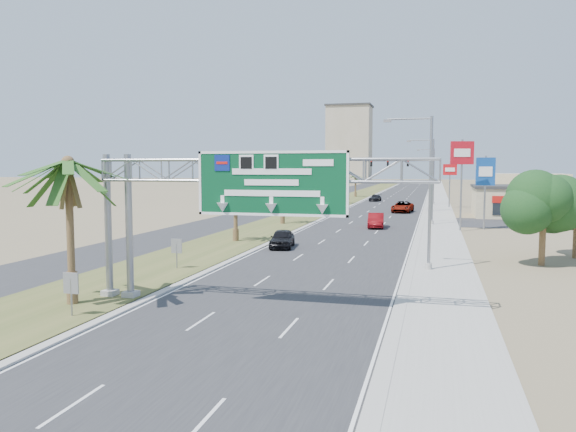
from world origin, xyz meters
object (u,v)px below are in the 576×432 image
(signal_mast, at_px, (417,180))
(car_far, at_px, (375,198))
(car_right_lane, at_px, (403,207))
(pole_sign_red_far, at_px, (450,173))
(pole_sign_red_near, at_px, (462,159))
(palm_near, at_px, (68,163))
(store_building, at_px, (544,202))
(pole_sign_blue, at_px, (485,175))
(car_left_lane, at_px, (282,239))
(car_mid_lane, at_px, (376,221))
(sign_gantry, at_px, (243,182))

(signal_mast, height_order, car_far, signal_mast)
(car_right_lane, xyz_separation_m, pole_sign_red_far, (6.91, 11.53, 4.99))
(signal_mast, distance_m, car_far, 25.52)
(car_far, height_order, pole_sign_red_near, pole_sign_red_near)
(palm_near, distance_m, store_building, 66.04)
(car_far, xyz_separation_m, pole_sign_blue, (16.58, -47.06, 5.29))
(signal_mast, xyz_separation_m, car_right_lane, (-2.01, -2.63, -4.03))
(palm_near, bearing_deg, pole_sign_red_near, 62.71)
(store_building, height_order, car_right_lane, store_building)
(car_left_lane, bearing_deg, pole_sign_blue, 39.38)
(pole_sign_red_near, bearing_deg, car_right_lane, 107.33)
(car_left_lane, height_order, pole_sign_red_near, pole_sign_red_near)
(car_mid_lane, height_order, pole_sign_red_near, pole_sign_red_near)
(car_left_lane, bearing_deg, car_right_lane, 71.22)
(palm_near, bearing_deg, car_left_lane, 77.71)
(signal_mast, relative_size, car_far, 2.30)
(sign_gantry, distance_m, car_mid_lane, 37.73)
(car_right_lane, xyz_separation_m, pole_sign_blue, (9.83, -20.83, 5.12))
(sign_gantry, xyz_separation_m, pole_sign_blue, (14.06, 38.59, -0.12))
(car_left_lane, bearing_deg, signal_mast, 69.28)
(pole_sign_red_far, bearing_deg, pole_sign_red_near, -89.42)
(pole_sign_red_near, bearing_deg, car_left_lane, -132.20)
(pole_sign_red_far, bearing_deg, palm_near, -104.82)
(car_mid_lane, xyz_separation_m, pole_sign_red_far, (8.58, 33.66, 5.00))
(store_building, bearing_deg, pole_sign_red_near, -120.11)
(sign_gantry, distance_m, signal_mast, 62.37)
(store_building, xyz_separation_m, pole_sign_red_near, (-11.56, -19.94, 5.62))
(car_right_lane, bearing_deg, palm_near, -95.68)
(palm_near, height_order, car_left_lane, palm_near)
(sign_gantry, relative_size, store_building, 0.93)
(palm_near, relative_size, car_left_lane, 1.86)
(store_building, bearing_deg, car_far, 130.86)
(signal_mast, height_order, pole_sign_red_far, signal_mast)
(store_building, bearing_deg, car_mid_lane, -137.49)
(sign_gantry, distance_m, pole_sign_red_far, 71.81)
(sign_gantry, height_order, pole_sign_blue, pole_sign_blue)
(sign_gantry, relative_size, palm_near, 2.01)
(store_building, distance_m, pole_sign_red_near, 23.73)
(car_left_lane, xyz_separation_m, pole_sign_red_near, (14.93, 16.47, 6.85))
(car_mid_lane, bearing_deg, car_right_lane, 81.03)
(store_building, height_order, car_mid_lane, store_building)
(car_far, relative_size, pole_sign_blue, 0.56)
(signal_mast, distance_m, car_mid_lane, 25.36)
(store_building, xyz_separation_m, car_right_lane, (-18.83, 3.34, -1.18))
(palm_near, relative_size, car_right_lane, 1.42)
(sign_gantry, bearing_deg, car_right_lane, 85.93)
(pole_sign_red_far, bearing_deg, car_mid_lane, -104.30)
(signal_mast, bearing_deg, car_right_lane, -127.33)
(signal_mast, relative_size, car_left_lane, 2.28)
(signal_mast, distance_m, store_building, 18.08)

